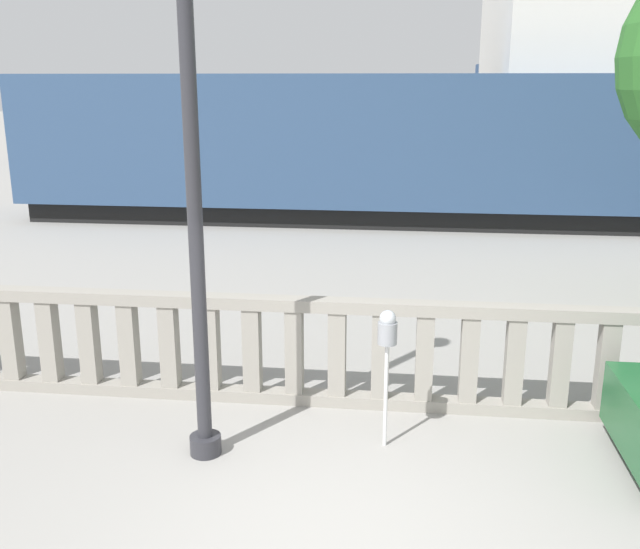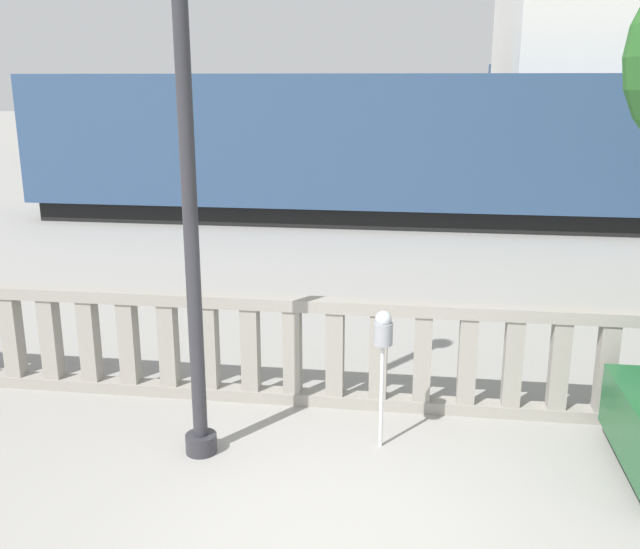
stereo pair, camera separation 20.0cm
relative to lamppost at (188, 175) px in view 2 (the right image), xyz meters
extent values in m
plane|color=gray|center=(1.49, -1.36, -2.88)|extent=(160.00, 160.00, 0.00)
cube|color=gray|center=(1.49, 1.32, -2.81)|extent=(16.35, 0.24, 0.14)
cube|color=gray|center=(1.49, 1.32, -1.64)|extent=(16.35, 0.24, 0.14)
cube|color=gray|center=(-2.82, 1.32, -2.23)|extent=(0.20, 0.20, 1.03)
cube|color=gray|center=(-2.31, 1.32, -2.23)|extent=(0.20, 0.20, 1.03)
cube|color=gray|center=(-1.80, 1.32, -2.23)|extent=(0.20, 0.20, 1.03)
cube|color=gray|center=(-1.30, 1.32, -2.23)|extent=(0.20, 0.20, 1.03)
cube|color=gray|center=(-0.79, 1.32, -2.23)|extent=(0.20, 0.20, 1.03)
cube|color=gray|center=(-0.28, 1.32, -2.23)|extent=(0.20, 0.20, 1.03)
cube|color=gray|center=(0.23, 1.32, -2.23)|extent=(0.20, 0.20, 1.03)
cube|color=gray|center=(0.73, 1.32, -2.23)|extent=(0.20, 0.20, 1.03)
cube|color=gray|center=(1.24, 1.32, -2.23)|extent=(0.20, 0.20, 1.03)
cube|color=gray|center=(1.75, 1.32, -2.23)|extent=(0.20, 0.20, 1.03)
cube|color=gray|center=(2.25, 1.32, -2.23)|extent=(0.20, 0.20, 1.03)
cube|color=gray|center=(2.76, 1.32, -2.23)|extent=(0.20, 0.20, 1.03)
cube|color=gray|center=(3.27, 1.32, -2.23)|extent=(0.20, 0.20, 1.03)
cube|color=gray|center=(3.77, 1.32, -2.23)|extent=(0.20, 0.20, 1.03)
cube|color=gray|center=(4.28, 1.32, -2.23)|extent=(0.20, 0.20, 1.03)
cylinder|color=#2D2D33|center=(0.00, 0.00, -2.78)|extent=(0.32, 0.32, 0.20)
cylinder|color=#2D2D33|center=(0.00, 0.00, -0.25)|extent=(0.15, 0.15, 4.86)
cylinder|color=silver|center=(1.84, 0.39, -2.31)|extent=(0.04, 0.04, 1.15)
cylinder|color=gray|center=(1.84, 0.39, -1.62)|extent=(0.20, 0.20, 0.23)
sphere|color=#B2B7BC|center=(1.84, 0.39, -1.46)|extent=(0.17, 0.17, 0.17)
cube|color=black|center=(3.86, 12.83, -2.61)|extent=(24.06, 2.44, 0.55)
cube|color=navy|center=(3.86, 12.83, -0.66)|extent=(24.55, 3.05, 3.35)
cube|color=black|center=(-3.37, 26.65, -2.61)|extent=(22.31, 2.10, 0.55)
cube|color=navy|center=(-3.37, 26.65, -0.70)|extent=(22.76, 2.62, 3.28)
cube|color=navy|center=(6.51, 26.65, 1.24)|extent=(3.00, 2.36, 0.60)
camera|label=1|loc=(1.96, -6.45, 0.85)|focal=40.00mm
camera|label=2|loc=(2.16, -6.43, 0.85)|focal=40.00mm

